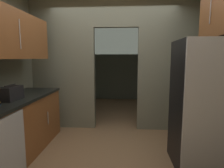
% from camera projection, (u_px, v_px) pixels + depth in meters
% --- Properties ---
extents(ground, '(20.00, 20.00, 0.00)m').
position_uv_depth(ground, '(107.00, 160.00, 2.79)').
color(ground, '#93704C').
extents(kitchen_partition, '(3.43, 0.12, 2.66)m').
position_uv_depth(kitchen_partition, '(113.00, 62.00, 3.91)').
color(kitchen_partition, gray).
rests_on(kitchen_partition, ground).
extents(adjoining_room_shell, '(3.43, 3.02, 2.66)m').
position_uv_depth(adjoining_room_shell, '(117.00, 63.00, 5.92)').
color(adjoining_room_shell, gray).
rests_on(adjoining_room_shell, ground).
extents(refrigerator, '(0.72, 0.77, 1.72)m').
position_uv_depth(refrigerator, '(203.00, 105.00, 2.54)').
color(refrigerator, black).
rests_on(refrigerator, ground).
extents(lower_cabinet_run, '(0.66, 2.12, 0.90)m').
position_uv_depth(lower_cabinet_run, '(14.00, 129.00, 2.80)').
color(lower_cabinet_run, brown).
rests_on(lower_cabinet_run, ground).
extents(dishwasher, '(0.02, 0.56, 0.84)m').
position_uv_depth(dishwasher, '(11.00, 151.00, 2.20)').
color(dishwasher, '#B7BABC').
rests_on(dishwasher, ground).
extents(upper_cabinet_counterside, '(0.36, 1.90, 0.68)m').
position_uv_depth(upper_cabinet_counterside, '(7.00, 34.00, 2.62)').
color(upper_cabinet_counterside, brown).
extents(boombox, '(0.20, 0.35, 0.22)m').
position_uv_depth(boombox, '(11.00, 93.00, 2.66)').
color(boombox, black).
rests_on(boombox, lower_cabinet_run).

